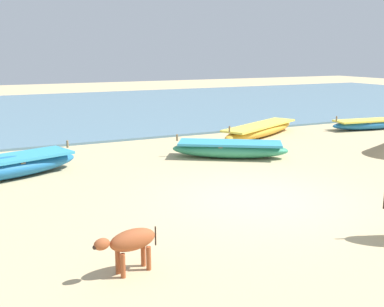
{
  "coord_description": "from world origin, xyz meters",
  "views": [
    {
      "loc": [
        -5.44,
        -7.89,
        3.08
      ],
      "look_at": [
        -0.46,
        2.28,
        0.6
      ],
      "focal_mm": 43.29,
      "sensor_mm": 36.0,
      "label": 1
    }
  ],
  "objects_px": {
    "fishing_boat_2": "(230,149)",
    "fishing_boat_3": "(260,130)",
    "fishing_boat_4": "(371,124)",
    "fishing_boat_0": "(5,167)",
    "calf_near_rust": "(131,242)"
  },
  "relations": [
    {
      "from": "fishing_boat_2",
      "to": "fishing_boat_3",
      "type": "height_order",
      "value": "fishing_boat_2"
    },
    {
      "from": "fishing_boat_2",
      "to": "fishing_boat_3",
      "type": "xyz_separation_m",
      "value": [
        2.84,
        2.58,
        -0.01
      ]
    },
    {
      "from": "fishing_boat_0",
      "to": "fishing_boat_3",
      "type": "height_order",
      "value": "fishing_boat_0"
    },
    {
      "from": "fishing_boat_4",
      "to": "fishing_boat_2",
      "type": "bearing_deg",
      "value": 21.79
    },
    {
      "from": "fishing_boat_0",
      "to": "fishing_boat_4",
      "type": "height_order",
      "value": "fishing_boat_0"
    },
    {
      "from": "fishing_boat_3",
      "to": "fishing_boat_4",
      "type": "bearing_deg",
      "value": 146.2
    },
    {
      "from": "fishing_boat_0",
      "to": "fishing_boat_3",
      "type": "distance_m",
      "value": 9.32
    },
    {
      "from": "calf_near_rust",
      "to": "fishing_boat_4",
      "type": "bearing_deg",
      "value": -158.78
    },
    {
      "from": "fishing_boat_2",
      "to": "calf_near_rust",
      "type": "bearing_deg",
      "value": 81.05
    },
    {
      "from": "fishing_boat_0",
      "to": "calf_near_rust",
      "type": "bearing_deg",
      "value": -96.92
    },
    {
      "from": "fishing_boat_2",
      "to": "fishing_boat_4",
      "type": "distance_m",
      "value": 8.09
    },
    {
      "from": "fishing_boat_2",
      "to": "fishing_boat_3",
      "type": "distance_m",
      "value": 3.84
    },
    {
      "from": "fishing_boat_0",
      "to": "calf_near_rust",
      "type": "height_order",
      "value": "fishing_boat_0"
    },
    {
      "from": "fishing_boat_4",
      "to": "calf_near_rust",
      "type": "xyz_separation_m",
      "value": [
        -12.89,
        -7.73,
        0.24
      ]
    },
    {
      "from": "fishing_boat_3",
      "to": "calf_near_rust",
      "type": "height_order",
      "value": "fishing_boat_3"
    }
  ]
}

